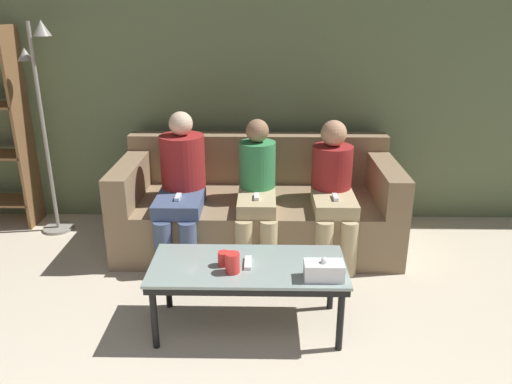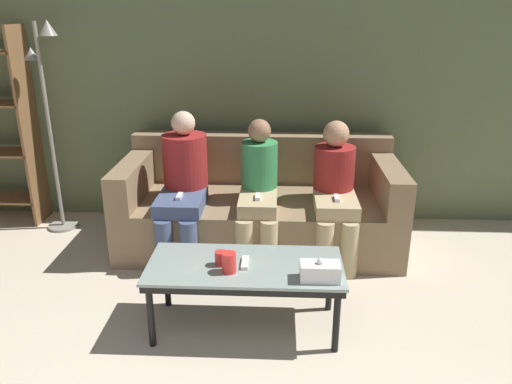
% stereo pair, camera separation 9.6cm
% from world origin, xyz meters
% --- Properties ---
extents(wall_back, '(12.00, 0.06, 2.60)m').
position_xyz_m(wall_back, '(0.00, 3.94, 1.30)').
color(wall_back, '#60704C').
rests_on(wall_back, ground_plane).
extents(couch, '(2.20, 0.99, 0.84)m').
position_xyz_m(couch, '(0.00, 3.37, 0.31)').
color(couch, '#897051').
rests_on(couch, ground_plane).
extents(coffee_table, '(1.15, 0.52, 0.43)m').
position_xyz_m(coffee_table, '(-0.04, 2.15, 0.39)').
color(coffee_table, '#8C9E99').
rests_on(coffee_table, ground_plane).
extents(cup_near_left, '(0.07, 0.07, 0.09)m').
position_xyz_m(cup_near_left, '(-0.18, 2.14, 0.47)').
color(cup_near_left, red).
rests_on(cup_near_left, coffee_table).
extents(cup_near_right, '(0.08, 0.08, 0.12)m').
position_xyz_m(cup_near_right, '(-0.12, 2.06, 0.49)').
color(cup_near_right, red).
rests_on(cup_near_right, coffee_table).
extents(tissue_box, '(0.22, 0.12, 0.13)m').
position_xyz_m(tissue_box, '(0.39, 2.00, 0.48)').
color(tissue_box, white).
rests_on(tissue_box, coffee_table).
extents(game_remote, '(0.04, 0.15, 0.02)m').
position_xyz_m(game_remote, '(-0.04, 2.15, 0.44)').
color(game_remote, white).
rests_on(game_remote, coffee_table).
extents(standing_lamp, '(0.31, 0.26, 1.76)m').
position_xyz_m(standing_lamp, '(-1.75, 3.57, 1.08)').
color(standing_lamp, gray).
rests_on(standing_lamp, ground_plane).
extents(seated_person_left_end, '(0.35, 0.72, 1.12)m').
position_xyz_m(seated_person_left_end, '(-0.58, 3.15, 0.60)').
color(seated_person_left_end, '#47567A').
rests_on(seated_person_left_end, ground_plane).
extents(seated_person_mid_left, '(0.31, 0.65, 1.06)m').
position_xyz_m(seated_person_mid_left, '(0.00, 3.13, 0.56)').
color(seated_person_mid_left, tan).
rests_on(seated_person_mid_left, ground_plane).
extents(seated_person_mid_right, '(0.31, 0.67, 1.06)m').
position_xyz_m(seated_person_mid_right, '(0.58, 3.14, 0.56)').
color(seated_person_mid_right, tan).
rests_on(seated_person_mid_right, ground_plane).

